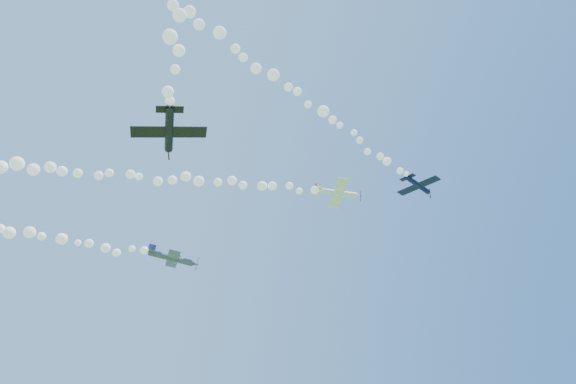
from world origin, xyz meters
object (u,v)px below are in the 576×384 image
object	(u,v)px
plane_navy	(418,185)
plane_grey	(173,258)
plane_black	(169,131)
plane_white	(338,193)

from	to	relation	value
plane_navy	plane_grey	size ratio (longest dim) A/B	0.90
plane_grey	plane_black	xyz separation A→B (m)	(-4.84, -27.63, -2.31)
plane_white	plane_grey	bearing A→B (deg)	172.86
plane_grey	plane_white	bearing A→B (deg)	-18.32
plane_white	plane_grey	xyz separation A→B (m)	(-23.97, 8.60, -12.90)
plane_white	plane_navy	size ratio (longest dim) A/B	1.20
plane_navy	plane_black	xyz separation A→B (m)	(-38.99, -11.19, -13.63)
plane_grey	plane_navy	bearing A→B (deg)	-24.29
plane_navy	plane_white	bearing A→B (deg)	119.96
plane_black	plane_grey	bearing A→B (deg)	-2.02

